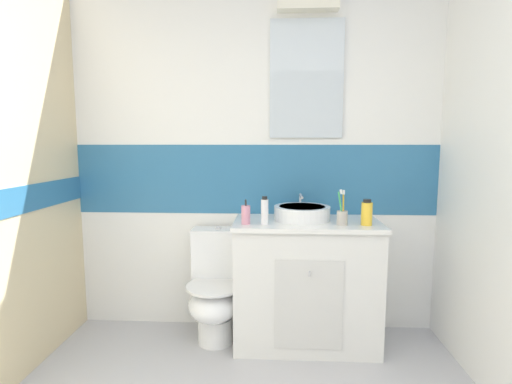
{
  "coord_description": "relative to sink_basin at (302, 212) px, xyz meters",
  "views": [
    {
      "loc": [
        0.16,
        -0.4,
        1.36
      ],
      "look_at": [
        0.04,
        1.78,
        1.09
      ],
      "focal_mm": 27.34,
      "sensor_mm": 36.0,
      "label": 1
    }
  ],
  "objects": [
    {
      "name": "sink_basin",
      "position": [
        0.0,
        0.0,
        0.0
      ],
      "size": [
        0.38,
        0.42,
        0.15
      ],
      "color": "white",
      "rests_on": "vanity_cabinet"
    },
    {
      "name": "mouthwash_bottle",
      "position": [
        0.39,
        -0.16,
        0.03
      ],
      "size": [
        0.07,
        0.07,
        0.16
      ],
      "color": "yellow",
      "rests_on": "vanity_cabinet"
    },
    {
      "name": "deodorant_spray_can",
      "position": [
        -0.25,
        -0.17,
        0.04
      ],
      "size": [
        0.05,
        0.05,
        0.18
      ],
      "color": "white",
      "rests_on": "vanity_cabinet"
    },
    {
      "name": "wall_back_tiled",
      "position": [
        -0.33,
        0.26,
        0.36
      ],
      "size": [
        3.2,
        0.2,
        2.5
      ],
      "color": "white",
      "rests_on": "ground_plane"
    },
    {
      "name": "vanity_cabinet",
      "position": [
        0.03,
        -0.04,
        -0.47
      ],
      "size": [
        0.96,
        0.52,
        0.85
      ],
      "color": "silver",
      "rests_on": "ground_plane"
    },
    {
      "name": "toilet",
      "position": [
        -0.59,
        -0.04,
        -0.54
      ],
      "size": [
        0.37,
        0.5,
        0.77
      ],
      "color": "white",
      "rests_on": "ground_plane"
    },
    {
      "name": "soap_dispenser",
      "position": [
        -0.37,
        -0.16,
        0.01
      ],
      "size": [
        0.06,
        0.06,
        0.16
      ],
      "color": "pink",
      "rests_on": "vanity_cabinet"
    },
    {
      "name": "toothbrush_cup",
      "position": [
        0.24,
        -0.16,
        0.01
      ],
      "size": [
        0.07,
        0.07,
        0.23
      ],
      "color": "#B2ADA3",
      "rests_on": "vanity_cabinet"
    }
  ]
}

